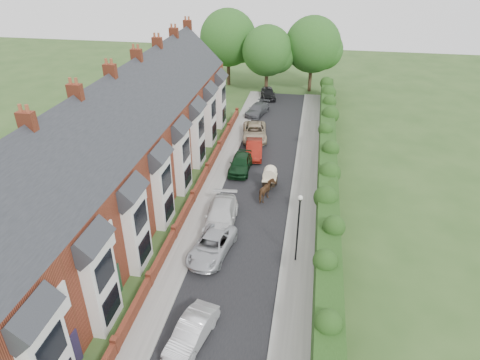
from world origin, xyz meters
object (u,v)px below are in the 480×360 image
object	(u,v)px
car_grey	(257,110)
car_black	(268,93)
car_green	(241,163)
lamppost	(298,221)
car_white	(221,216)
car_silver_a	(192,332)
horse	(267,191)
car_silver_b	(212,246)
car_red	(254,149)
car_beige	(255,132)
horse_cart	(270,176)

from	to	relation	value
car_grey	car_black	distance (m)	6.53
car_green	car_black	size ratio (longest dim) A/B	1.09
lamppost	car_white	bearing A→B (deg)	150.77
lamppost	car_silver_a	bearing A→B (deg)	-123.68
car_silver_a	horse	world-z (taller)	horse
lamppost	car_grey	distance (m)	28.00
car_grey	car_black	bearing A→B (deg)	99.57
car_silver_b	car_red	distance (m)	15.78
car_red	car_beige	bearing A→B (deg)	90.70
car_white	horse	size ratio (longest dim) A/B	2.75
car_silver_b	car_red	size ratio (longest dim) A/B	1.10
car_silver_a	car_white	size ratio (longest dim) A/B	0.75
car_white	car_red	xyz separation A→B (m)	(0.72, 12.29, -0.06)
lamppost	car_red	bearing A→B (deg)	108.13
car_green	horse	xyz separation A→B (m)	(3.01, -4.82, 0.05)
car_red	car_white	bearing A→B (deg)	-100.33
lamppost	car_green	bearing A→B (deg)	115.68
car_silver_a	car_silver_b	world-z (taller)	car_silver_b
car_beige	horse_cart	xyz separation A→B (m)	(2.81, -10.25, 0.35)
car_silver_a	car_white	xyz separation A→B (m)	(-0.77, 10.83, 0.12)
car_silver_a	car_silver_b	xyz separation A→B (m)	(-0.65, 7.35, 0.01)
car_silver_b	car_beige	xyz separation A→B (m)	(0.04, 20.02, 0.07)
horse_cart	car_white	bearing A→B (deg)	-115.17
car_black	lamppost	bearing A→B (deg)	-94.08
car_white	car_grey	xyz separation A→B (m)	(-0.59, 23.88, -0.13)
car_silver_b	car_white	world-z (taller)	car_white
car_silver_a	car_green	world-z (taller)	car_green
car_silver_a	car_beige	distance (m)	27.38
horse	car_black	bearing A→B (deg)	-67.98
car_silver_b	car_red	world-z (taller)	car_red
car_red	car_beige	world-z (taller)	car_beige
car_white	car_silver_b	bearing A→B (deg)	-91.96
car_silver_a	horse	size ratio (longest dim) A/B	2.05
car_beige	horse_cart	size ratio (longest dim) A/B	2.03
car_green	car_black	distance (m)	21.44
car_grey	horse	size ratio (longest dim) A/B	2.29
car_white	car_grey	world-z (taller)	car_white
lamppost	car_black	world-z (taller)	lamppost
car_silver_b	horse	distance (m)	8.12
car_green	horse	bearing A→B (deg)	-57.62
lamppost	car_green	distance (m)	13.77
horse	car_grey	bearing A→B (deg)	-64.23
car_beige	car_black	world-z (taller)	car_beige
car_silver_a	car_green	distance (m)	19.79
car_silver_a	car_black	xyz separation A→B (m)	(-0.77, 41.22, 0.05)
car_green	car_beige	bearing A→B (deg)	88.84
horse_cart	car_green	bearing A→B (deg)	138.60
car_silver_a	car_green	xyz separation A→B (m)	(-0.82, 19.77, 0.12)
car_beige	car_black	xyz separation A→B (m)	(-0.15, 13.84, -0.03)
car_silver_b	lamppost	bearing A→B (deg)	10.49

